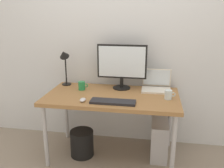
# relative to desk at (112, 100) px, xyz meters

# --- Properties ---
(ground_plane) EXTENTS (6.00, 6.00, 0.00)m
(ground_plane) POSITION_rel_desk_xyz_m (0.00, 0.00, -0.67)
(ground_plane) COLOR gray
(back_wall) EXTENTS (4.40, 0.04, 2.60)m
(back_wall) POSITION_rel_desk_xyz_m (0.00, 0.43, 0.63)
(back_wall) COLOR silver
(back_wall) RESTS_ON ground_plane
(desk) EXTENTS (1.41, 0.75, 0.73)m
(desk) POSITION_rel_desk_xyz_m (0.00, 0.00, 0.00)
(desk) COLOR olive
(desk) RESTS_ON ground_plane
(monitor) EXTENTS (0.56, 0.20, 0.50)m
(monitor) POSITION_rel_desk_xyz_m (0.07, 0.24, 0.35)
(monitor) COLOR black
(monitor) RESTS_ON desk
(laptop) EXTENTS (0.32, 0.26, 0.23)m
(laptop) POSITION_rel_desk_xyz_m (0.46, 0.26, 0.12)
(laptop) COLOR silver
(laptop) RESTS_ON desk
(desk_lamp) EXTENTS (0.11, 0.16, 0.44)m
(desk_lamp) POSITION_rel_desk_xyz_m (-0.60, 0.24, 0.38)
(desk_lamp) COLOR black
(desk_lamp) RESTS_ON desk
(keyboard) EXTENTS (0.44, 0.14, 0.02)m
(keyboard) POSITION_rel_desk_xyz_m (0.05, -0.23, 0.07)
(keyboard) COLOR #232328
(keyboard) RESTS_ON desk
(mouse) EXTENTS (0.06, 0.09, 0.03)m
(mouse) POSITION_rel_desk_xyz_m (-0.25, -0.25, 0.08)
(mouse) COLOR silver
(mouse) RESTS_ON desk
(coffee_mug) EXTENTS (0.11, 0.08, 0.10)m
(coffee_mug) POSITION_rel_desk_xyz_m (-0.36, 0.11, 0.11)
(coffee_mug) COLOR #268C4C
(coffee_mug) RESTS_ON desk
(glass_cup) EXTENTS (0.11, 0.07, 0.10)m
(glass_cup) POSITION_rel_desk_xyz_m (0.58, -0.03, 0.11)
(glass_cup) COLOR silver
(glass_cup) RESTS_ON desk
(computer_tower) EXTENTS (0.18, 0.36, 0.42)m
(computer_tower) POSITION_rel_desk_xyz_m (0.52, 0.06, -0.46)
(computer_tower) COLOR #B2B2B7
(computer_tower) RESTS_ON ground_plane
(wastebasket) EXTENTS (0.26, 0.26, 0.30)m
(wastebasket) POSITION_rel_desk_xyz_m (-0.33, -0.06, -0.52)
(wastebasket) COLOR black
(wastebasket) RESTS_ON ground_plane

